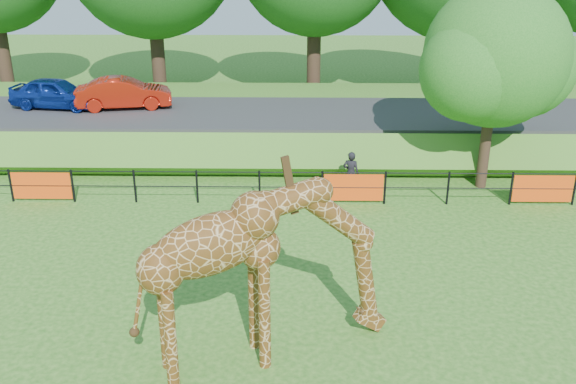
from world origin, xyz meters
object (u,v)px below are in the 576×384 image
giraffe (266,273)px  car_blue (56,93)px  visitor (351,173)px  car_red (124,93)px  tree_east (498,61)px

giraffe → car_blue: size_ratio=1.45×
giraffe → car_blue: 17.24m
car_blue → visitor: car_blue is taller
car_red → tree_east: 14.51m
car_blue → tree_east: (16.26, -4.90, 2.24)m
car_red → visitor: (8.84, -5.71, -1.31)m
giraffe → visitor: 9.20m
car_red → car_blue: bearing=79.0°
car_blue → car_red: size_ratio=0.96×
visitor → tree_east: (4.63, 0.80, 3.55)m
car_red → giraffe: bearing=-167.1°
visitor → tree_east: bearing=-154.0°
car_red → tree_east: tree_east is taller
giraffe → car_blue: giraffe is taller
giraffe → visitor: bearing=54.3°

